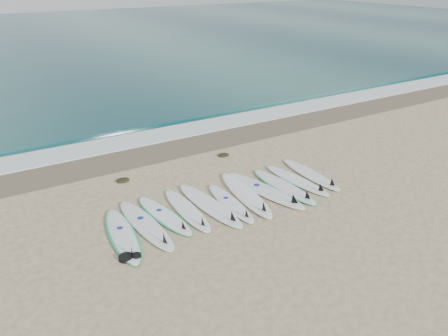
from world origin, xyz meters
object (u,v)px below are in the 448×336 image
surfboard_0 (123,235)px  surfboard_5 (231,204)px  surfboard_10 (312,175)px  leash_coil (128,257)px

surfboard_0 → surfboard_5: size_ratio=1.10×
surfboard_5 → surfboard_10: 2.97m
surfboard_0 → surfboard_10: same height
surfboard_10 → leash_coil: 6.14m
surfboard_5 → leash_coil: (-3.09, -0.84, -0.00)m
leash_coil → surfboard_10: bearing=10.0°
surfboard_10 → surfboard_5: bearing=-173.8°
surfboard_5 → surfboard_10: size_ratio=0.93×
surfboard_0 → leash_coil: size_ratio=5.66×
surfboard_10 → leash_coil: (-6.05, -1.07, -0.01)m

